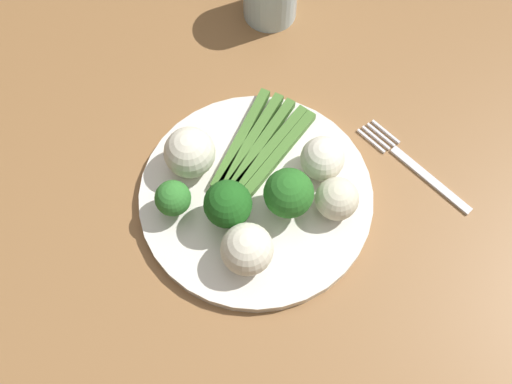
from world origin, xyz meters
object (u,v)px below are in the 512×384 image
at_px(dining_table, 269,237).
at_px(broccoli_outer_edge, 228,205).
at_px(broccoli_back, 289,194).
at_px(asparagus_bundle, 260,147).
at_px(broccoli_back_right, 173,199).
at_px(cauliflower_front_left, 322,158).
at_px(cauliflower_right, 247,249).
at_px(cauliflower_left, 190,153).
at_px(cauliflower_near_fork, 337,199).
at_px(fork, 414,166).
at_px(plate, 256,197).

height_order(dining_table, broccoli_outer_edge, broccoli_outer_edge).
bearing_deg(broccoli_back, asparagus_bundle, 77.51).
bearing_deg(broccoli_back, dining_table, 116.08).
bearing_deg(dining_table, broccoli_back_right, 151.47).
xyz_separation_m(cauliflower_front_left, cauliflower_right, (-0.14, -0.05, 0.00)).
relative_size(broccoli_back_right, broccoli_back, 0.73).
bearing_deg(cauliflower_front_left, asparagus_bundle, 125.81).
relative_size(broccoli_outer_edge, cauliflower_front_left, 1.28).
bearing_deg(dining_table, broccoli_outer_edge, 170.92).
relative_size(broccoli_outer_edge, broccoli_back, 0.96).
bearing_deg(cauliflower_left, broccoli_back_right, -139.91).
distance_m(broccoli_back_right, cauliflower_near_fork, 0.18).
bearing_deg(cauliflower_left, cauliflower_right, -94.82).
bearing_deg(cauliflower_near_fork, fork, -3.57).
height_order(plate, cauliflower_near_fork, cauliflower_near_fork).
height_order(cauliflower_right, cauliflower_near_fork, cauliflower_right).
height_order(dining_table, cauliflower_left, cauliflower_left).
bearing_deg(cauliflower_front_left, cauliflower_right, -161.55).
bearing_deg(fork, cauliflower_front_left, 50.71).
bearing_deg(plate, cauliflower_left, 118.90).
distance_m(dining_table, plate, 0.11).
bearing_deg(broccoli_back, cauliflower_left, 118.73).
relative_size(asparagus_bundle, cauliflower_right, 2.75).
bearing_deg(plate, dining_table, -59.05).
relative_size(dining_table, broccoli_back_right, 24.75).
bearing_deg(broccoli_back_right, cauliflower_front_left, -16.85).
bearing_deg(cauliflower_left, broccoli_back, -61.27).
xyz_separation_m(plate, fork, (0.18, -0.07, -0.01)).
bearing_deg(cauliflower_right, cauliflower_front_left, 18.45).
relative_size(dining_table, cauliflower_left, 20.74).
bearing_deg(cauliflower_right, dining_table, 34.79).
height_order(cauliflower_near_fork, fork, cauliflower_near_fork).
relative_size(broccoli_outer_edge, cauliflower_right, 1.14).
bearing_deg(dining_table, broccoli_back, -63.92).
height_order(cauliflower_left, fork, cauliflower_left).
height_order(dining_table, cauliflower_right, cauliflower_right).
relative_size(dining_table, cauliflower_front_left, 24.07).
bearing_deg(fork, broccoli_back_right, 58.58).
distance_m(asparagus_bundle, broccoli_outer_edge, 0.10).
height_order(cauliflower_front_left, cauliflower_right, cauliflower_right).
bearing_deg(broccoli_outer_edge, dining_table, -9.08).
height_order(broccoli_back, cauliflower_right, broccoli_back).
relative_size(cauliflower_left, cauliflower_right, 1.04).
height_order(plate, fork, plate).
relative_size(cauliflower_left, cauliflower_near_fork, 1.21).
height_order(asparagus_bundle, cauliflower_right, cauliflower_right).
bearing_deg(cauliflower_right, broccoli_outer_edge, 79.09).
height_order(broccoli_outer_edge, fork, broccoli_outer_edge).
height_order(asparagus_bundle, cauliflower_left, cauliflower_left).
height_order(plate, broccoli_outer_edge, broccoli_outer_edge).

